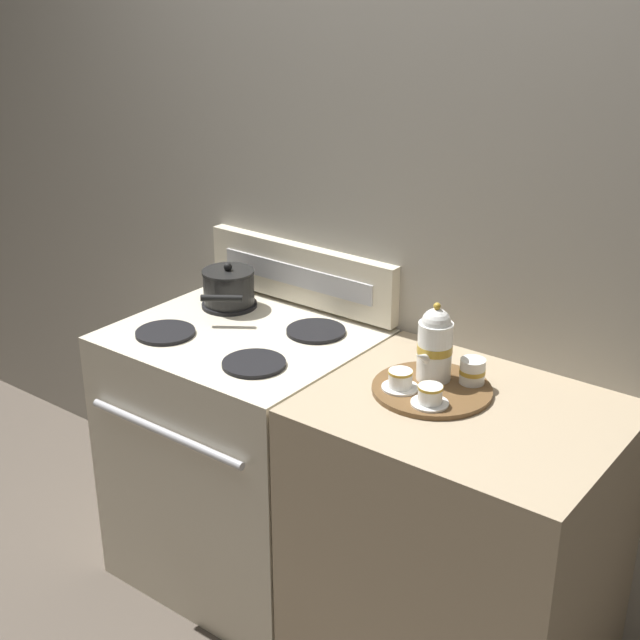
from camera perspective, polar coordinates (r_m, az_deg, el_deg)
name	(u,v)px	position (r m, az deg, el deg)	size (l,w,h in m)	color
ground_plane	(344,614)	(3.03, 1.54, -18.29)	(6.00, 6.00, 0.00)	brown
wall_back	(415,263)	(2.72, 6.10, 3.62)	(6.00, 0.05, 2.20)	#9E998E
stove	(245,456)	(2.97, -4.80, -8.65)	(0.76, 0.68, 0.89)	beige
control_panel	(301,274)	(2.94, -1.25, 2.98)	(0.74, 0.05, 0.20)	beige
side_counter	(457,547)	(2.59, 8.73, -14.14)	(0.80, 0.65, 0.88)	tan
saucepan	(229,287)	(2.95, -5.87, 2.13)	(0.23, 0.26, 0.14)	black
serving_tray	(432,389)	(2.42, 7.17, -4.42)	(0.32, 0.32, 0.01)	brown
teapot	(435,344)	(2.42, 7.35, -1.56)	(0.10, 0.16, 0.22)	white
teacup_left	(430,395)	(2.32, 7.06, -4.80)	(0.10, 0.10, 0.05)	white
teacup_right	(400,380)	(2.39, 5.16, -3.83)	(0.10, 0.10, 0.05)	white
creamer_jug	(472,371)	(2.44, 9.73, -3.24)	(0.07, 0.07, 0.07)	white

